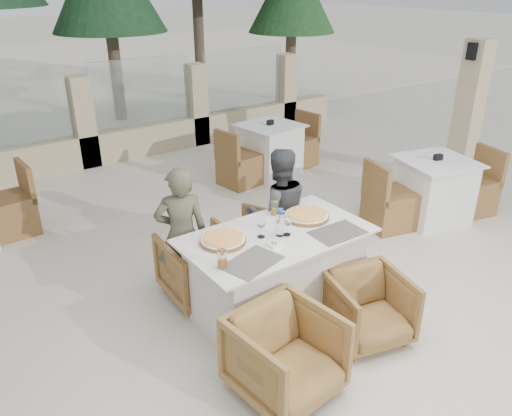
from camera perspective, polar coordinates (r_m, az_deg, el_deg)
ground at (r=4.54m, az=1.92°, el=-12.19°), size 80.00×80.00×0.00m
perimeter_wall_far at (r=8.20m, az=-19.21°, el=9.90°), size 10.00×0.34×1.60m
lantern_pillar at (r=7.70m, az=23.08°, el=9.93°), size 0.34×0.34×2.00m
pine_far_right at (r=12.14m, az=4.15°, el=22.58°), size 1.98×1.98×4.50m
dining_table at (r=4.40m, az=2.31°, el=-7.44°), size 1.60×0.90×0.77m
placemat_near_left at (r=3.80m, az=-0.44°, el=-6.22°), size 0.51×0.41×0.00m
placemat_near_right at (r=4.28m, az=9.30°, el=-2.78°), size 0.46×0.32×0.00m
pizza_left at (r=4.07m, az=-3.81°, el=-3.64°), size 0.45×0.45×0.05m
pizza_right at (r=4.49m, az=5.81°, el=-0.81°), size 0.43×0.43×0.05m
water_bottle at (r=4.13m, az=2.79°, el=-1.63°), size 0.08×0.08×0.25m
wine_glass_centre at (r=4.11m, az=0.60°, el=-2.21°), size 0.09×0.09×0.18m
wine_glass_near at (r=4.15m, az=3.59°, el=-1.97°), size 0.10×0.10×0.18m
beer_glass_left at (r=3.71m, az=-3.88°, el=-5.82°), size 0.08×0.08×0.14m
beer_glass_right at (r=4.51m, az=2.17°, el=0.00°), size 0.08×0.08×0.13m
olive_dish at (r=4.00m, az=2.08°, el=-4.19°), size 0.14×0.14×0.04m
armchair_far_left at (r=4.68m, az=-6.36°, el=-6.53°), size 0.69×0.71×0.62m
armchair_far_right at (r=5.05m, az=-0.34°, el=-4.06°), size 0.82×0.83×0.58m
armchair_near_left at (r=3.66m, az=3.39°, el=-16.48°), size 0.74×0.76×0.63m
armchair_near_right at (r=4.25m, az=12.72°, el=-11.02°), size 0.75×0.76×0.57m
diner_left at (r=4.51m, az=-8.48°, el=-3.06°), size 0.55×0.47×1.28m
diner_right at (r=4.84m, az=2.55°, el=-0.58°), size 0.77×0.69×1.31m
bg_table_b at (r=7.50m, az=1.60°, el=6.65°), size 1.73×1.02×0.77m
bg_table_c at (r=6.42m, az=19.55°, el=1.95°), size 1.80×1.21×0.77m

